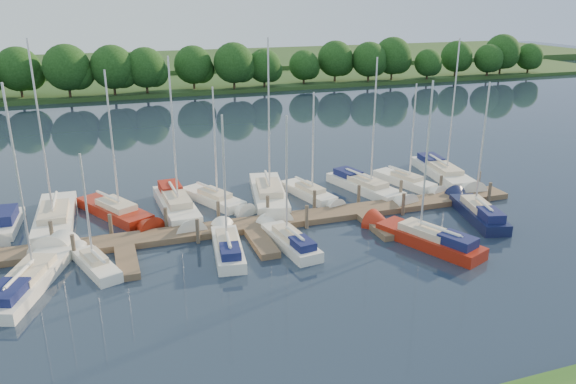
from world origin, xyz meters
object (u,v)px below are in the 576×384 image
object	(u,v)px
motorboat	(6,225)
dock	(251,229)
sailboat_s_2	(228,248)
sailboat_n_5	(216,200)

from	to	relation	value
motorboat	dock	bearing A→B (deg)	163.74
motorboat	sailboat_s_2	bearing A→B (deg)	151.79
sailboat_s_2	motorboat	bearing A→B (deg)	155.54
motorboat	sailboat_n_5	distance (m)	14.02
dock	sailboat_s_2	distance (m)	3.37
dock	sailboat_n_5	size ratio (longest dim) A/B	4.47
sailboat_n_5	sailboat_s_2	xyz separation A→B (m)	(-1.10, -8.45, 0.05)
motorboat	sailboat_n_5	bearing A→B (deg)	-174.75
motorboat	sailboat_n_5	world-z (taller)	sailboat_n_5
dock	sailboat_n_5	xyz separation A→B (m)	(-1.09, 5.89, 0.07)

